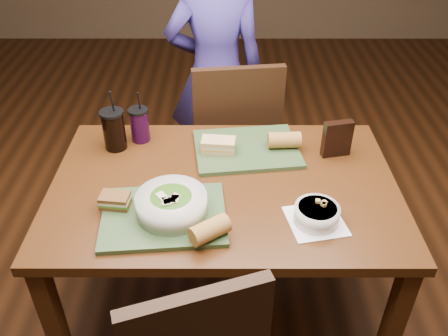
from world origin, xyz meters
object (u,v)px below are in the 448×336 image
at_px(tray_far, 247,149).
at_px(salad_bowl, 171,203).
at_px(baguette_near, 210,230).
at_px(cup_berry, 140,125).
at_px(chair_far, 237,139).
at_px(tray_near, 164,216).
at_px(soup_bowl, 317,214).
at_px(cup_cola, 114,130).
at_px(sandwich_far, 218,145).
at_px(dining_table, 224,202).
at_px(diner, 216,75).
at_px(sandwich_near, 115,200).
at_px(chip_bag, 337,139).
at_px(baguette_far, 284,140).

xyz_separation_m(tray_far, salad_bowl, (-0.27, -0.41, 0.05)).
relative_size(baguette_near, cup_berry, 0.57).
relative_size(chair_far, tray_near, 2.33).
relative_size(chair_far, baguette_near, 7.53).
distance_m(soup_bowl, cup_cola, 0.89).
relative_size(sandwich_far, cup_cola, 0.54).
relative_size(chair_far, salad_bowl, 4.04).
distance_m(dining_table, soup_bowl, 0.40).
bearing_deg(tray_near, cup_berry, 106.60).
height_order(diner, tray_far, diner).
relative_size(salad_bowl, sandwich_near, 2.27).
relative_size(sandwich_far, chip_bag, 0.93).
bearing_deg(cup_berry, chip_bag, -7.93).
distance_m(dining_table, sandwich_far, 0.24).
xyz_separation_m(tray_near, tray_far, (0.30, 0.42, 0.00)).
xyz_separation_m(tray_near, cup_cola, (-0.24, 0.44, 0.08)).
relative_size(soup_bowl, chip_bag, 1.43).
bearing_deg(chair_far, sandwich_near, -119.16).
relative_size(salad_bowl, sandwich_far, 1.71).
distance_m(tray_near, tray_far, 0.51).
bearing_deg(chip_bag, tray_near, -161.48).
height_order(tray_near, salad_bowl, salad_bowl).
xyz_separation_m(baguette_near, cup_berry, (-0.31, 0.61, 0.02)).
height_order(tray_far, salad_bowl, salad_bowl).
bearing_deg(soup_bowl, tray_near, 178.13).
bearing_deg(sandwich_far, chair_far, 78.82).
distance_m(diner, chip_bag, 0.95).
xyz_separation_m(sandwich_near, baguette_near, (0.33, -0.16, 0.01)).
bearing_deg(dining_table, chip_bag, 23.00).
bearing_deg(tray_near, soup_bowl, -1.87).
bearing_deg(diner, baguette_near, 86.03).
relative_size(soup_bowl, baguette_near, 1.67).
relative_size(salad_bowl, baguette_near, 1.87).
xyz_separation_m(salad_bowl, cup_berry, (-0.18, 0.49, 0.02)).
xyz_separation_m(dining_table, salad_bowl, (-0.18, -0.19, 0.15)).
distance_m(salad_bowl, baguette_near, 0.18).
height_order(sandwich_far, cup_cola, cup_cola).
distance_m(tray_near, chip_bag, 0.77).
relative_size(tray_far, cup_berry, 1.85).
height_order(soup_bowl, baguette_near, baguette_near).
bearing_deg(sandwich_far, cup_berry, 161.37).
xyz_separation_m(salad_bowl, soup_bowl, (0.49, -0.03, -0.02)).
height_order(diner, chip_bag, diner).
bearing_deg(tray_near, salad_bowl, 20.85).
relative_size(sandwich_near, baguette_far, 0.81).
xyz_separation_m(diner, soup_bowl, (0.36, -1.20, 0.05)).
bearing_deg(chair_far, cup_berry, -141.34).
xyz_separation_m(salad_bowl, chip_bag, (0.63, 0.38, 0.02)).
distance_m(tray_far, soup_bowl, 0.49).
xyz_separation_m(tray_near, sandwich_far, (0.18, 0.39, 0.04)).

